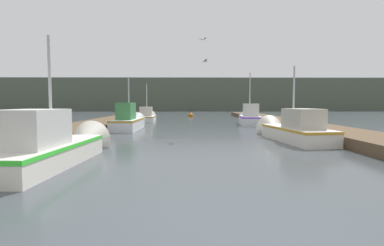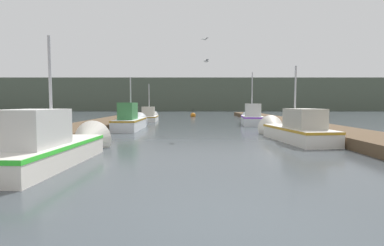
% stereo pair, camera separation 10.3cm
% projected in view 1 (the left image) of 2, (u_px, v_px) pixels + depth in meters
% --- Properties ---
extents(ground_plane, '(200.00, 200.00, 0.00)m').
position_uv_depth(ground_plane, '(224.00, 226.00, 4.08)').
color(ground_plane, '#3D4449').
extents(dock_left, '(2.69, 40.00, 0.42)m').
position_uv_depth(dock_left, '(97.00, 125.00, 19.96)').
color(dock_left, brown).
rests_on(dock_left, ground_plane).
extents(dock_right, '(2.69, 40.00, 0.42)m').
position_uv_depth(dock_right, '(294.00, 125.00, 20.11)').
color(dock_right, brown).
rests_on(dock_right, ground_plane).
extents(distant_shore_ridge, '(120.00, 16.00, 6.75)m').
position_uv_depth(distant_shore_ridge, '(191.00, 95.00, 68.42)').
color(distant_shore_ridge, '#4C5647').
rests_on(distant_shore_ridge, ground_plane).
extents(fishing_boat_0, '(1.74, 5.71, 3.92)m').
position_uv_depth(fishing_boat_0, '(56.00, 145.00, 8.50)').
color(fishing_boat_0, silver).
rests_on(fishing_boat_0, ground_plane).
extents(fishing_boat_1, '(2.03, 5.58, 3.69)m').
position_uv_depth(fishing_boat_1, '(291.00, 129.00, 13.54)').
color(fishing_boat_1, silver).
rests_on(fishing_boat_1, ground_plane).
extents(fishing_boat_2, '(1.41, 5.33, 3.61)m').
position_uv_depth(fishing_boat_2, '(129.00, 121.00, 19.02)').
color(fishing_boat_2, silver).
rests_on(fishing_boat_2, ground_plane).
extents(fishing_boat_3, '(1.91, 4.84, 4.32)m').
position_uv_depth(fishing_boat_3, '(249.00, 118.00, 23.19)').
color(fishing_boat_3, silver).
rests_on(fishing_boat_3, ground_plane).
extents(fishing_boat_4, '(1.67, 4.85, 3.86)m').
position_uv_depth(fishing_boat_4, '(147.00, 117.00, 27.80)').
color(fishing_boat_4, silver).
rests_on(fishing_boat_4, ground_plane).
extents(mooring_piling_0, '(0.25, 0.25, 1.44)m').
position_uv_depth(mooring_piling_0, '(18.00, 138.00, 8.24)').
color(mooring_piling_0, '#473523').
rests_on(mooring_piling_0, ground_plane).
extents(mooring_piling_1, '(0.26, 0.26, 1.02)m').
position_uv_depth(mooring_piling_1, '(248.00, 115.00, 28.72)').
color(mooring_piling_1, '#473523').
rests_on(mooring_piling_1, ground_plane).
extents(mooring_piling_2, '(0.30, 0.30, 1.28)m').
position_uv_depth(mooring_piling_2, '(134.00, 114.00, 27.33)').
color(mooring_piling_2, '#473523').
rests_on(mooring_piling_2, ground_plane).
extents(mooring_piling_3, '(0.33, 0.33, 1.02)m').
position_uv_depth(mooring_piling_3, '(256.00, 116.00, 25.66)').
color(mooring_piling_3, '#473523').
rests_on(mooring_piling_3, ground_plane).
extents(channel_buoy, '(0.62, 0.62, 1.12)m').
position_uv_depth(channel_buoy, '(191.00, 115.00, 35.85)').
color(channel_buoy, '#BF6513').
rests_on(channel_buoy, ground_plane).
extents(seagull_lead, '(0.45, 0.49, 0.12)m').
position_uv_depth(seagull_lead, '(203.00, 39.00, 18.27)').
color(seagull_lead, white).
extents(seagull_1, '(0.30, 0.56, 0.12)m').
position_uv_depth(seagull_1, '(205.00, 61.00, 14.61)').
color(seagull_1, white).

